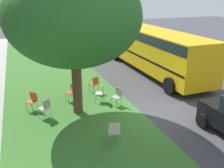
{
  "coord_description": "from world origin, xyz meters",
  "views": [
    {
      "loc": [
        -9.08,
        5.2,
        5.23
      ],
      "look_at": [
        1.76,
        1.07,
        1.01
      ],
      "focal_mm": 40.23,
      "sensor_mm": 36.0,
      "label": 1
    }
  ],
  "objects_px": {
    "chair_2": "(117,95)",
    "chair_5": "(114,131)",
    "chair_0": "(45,107)",
    "school_bus": "(154,47)",
    "chair_3": "(32,100)",
    "chair_1": "(71,91)",
    "street_tree": "(74,17)",
    "chair_6": "(94,83)",
    "chair_4": "(101,92)"
  },
  "relations": [
    {
      "from": "chair_4",
      "to": "chair_5",
      "type": "bearing_deg",
      "value": 168.98
    },
    {
      "from": "chair_5",
      "to": "school_bus",
      "type": "distance_m",
      "value": 9.46
    },
    {
      "from": "chair_2",
      "to": "chair_5",
      "type": "relative_size",
      "value": 1.0
    },
    {
      "from": "chair_2",
      "to": "chair_4",
      "type": "distance_m",
      "value": 0.94
    },
    {
      "from": "chair_4",
      "to": "school_bus",
      "type": "xyz_separation_m",
      "value": [
        3.59,
        -5.07,
        1.24
      ]
    },
    {
      "from": "street_tree",
      "to": "chair_1",
      "type": "height_order",
      "value": "street_tree"
    },
    {
      "from": "chair_5",
      "to": "chair_1",
      "type": "bearing_deg",
      "value": 8.31
    },
    {
      "from": "chair_0",
      "to": "chair_3",
      "type": "xyz_separation_m",
      "value": [
        1.04,
        0.47,
        0.0
      ]
    },
    {
      "from": "street_tree",
      "to": "school_bus",
      "type": "distance_m",
      "value": 8.17
    },
    {
      "from": "school_bus",
      "to": "chair_0",
      "type": "bearing_deg",
      "value": 119.13
    },
    {
      "from": "chair_0",
      "to": "chair_4",
      "type": "distance_m",
      "value": 2.96
    },
    {
      "from": "chair_3",
      "to": "chair_1",
      "type": "bearing_deg",
      "value": -77.46
    },
    {
      "from": "chair_2",
      "to": "chair_6",
      "type": "bearing_deg",
      "value": 14.56
    },
    {
      "from": "street_tree",
      "to": "chair_5",
      "type": "relative_size",
      "value": 7.26
    },
    {
      "from": "chair_0",
      "to": "chair_6",
      "type": "relative_size",
      "value": 1.0
    },
    {
      "from": "chair_5",
      "to": "chair_0",
      "type": "bearing_deg",
      "value": 35.42
    },
    {
      "from": "chair_1",
      "to": "chair_2",
      "type": "height_order",
      "value": "same"
    },
    {
      "from": "chair_3",
      "to": "school_bus",
      "type": "height_order",
      "value": "school_bus"
    },
    {
      "from": "chair_1",
      "to": "chair_2",
      "type": "xyz_separation_m",
      "value": [
        -1.35,
        -2.01,
        0.0
      ]
    },
    {
      "from": "chair_2",
      "to": "chair_5",
      "type": "height_order",
      "value": "same"
    },
    {
      "from": "chair_0",
      "to": "chair_1",
      "type": "relative_size",
      "value": 1.0
    },
    {
      "from": "chair_5",
      "to": "school_bus",
      "type": "height_order",
      "value": "school_bus"
    },
    {
      "from": "chair_5",
      "to": "school_bus",
      "type": "xyz_separation_m",
      "value": [
        7.37,
        -5.8,
        1.24
      ]
    },
    {
      "from": "chair_2",
      "to": "chair_4",
      "type": "height_order",
      "value": "same"
    },
    {
      "from": "street_tree",
      "to": "chair_3",
      "type": "distance_m",
      "value": 4.36
    },
    {
      "from": "chair_5",
      "to": "school_bus",
      "type": "bearing_deg",
      "value": -38.2
    },
    {
      "from": "chair_1",
      "to": "chair_6",
      "type": "relative_size",
      "value": 1.0
    },
    {
      "from": "chair_6",
      "to": "chair_0",
      "type": "bearing_deg",
      "value": 126.76
    },
    {
      "from": "chair_5",
      "to": "chair_4",
      "type": "bearing_deg",
      "value": -11.02
    },
    {
      "from": "chair_3",
      "to": "chair_6",
      "type": "relative_size",
      "value": 1.0
    },
    {
      "from": "chair_2",
      "to": "chair_6",
      "type": "relative_size",
      "value": 1.0
    },
    {
      "from": "chair_5",
      "to": "chair_6",
      "type": "xyz_separation_m",
      "value": [
        5.16,
        -0.83,
        0.0
      ]
    },
    {
      "from": "chair_1",
      "to": "school_bus",
      "type": "relative_size",
      "value": 0.08
    },
    {
      "from": "school_bus",
      "to": "chair_6",
      "type": "bearing_deg",
      "value": 114.0
    },
    {
      "from": "chair_0",
      "to": "chair_4",
      "type": "relative_size",
      "value": 1.0
    },
    {
      "from": "chair_2",
      "to": "school_bus",
      "type": "bearing_deg",
      "value": -45.99
    },
    {
      "from": "chair_0",
      "to": "chair_3",
      "type": "bearing_deg",
      "value": 24.18
    },
    {
      "from": "chair_3",
      "to": "street_tree",
      "type": "bearing_deg",
      "value": -116.99
    },
    {
      "from": "chair_3",
      "to": "chair_4",
      "type": "relative_size",
      "value": 1.0
    },
    {
      "from": "street_tree",
      "to": "chair_6",
      "type": "distance_m",
      "value": 4.58
    },
    {
      "from": "chair_2",
      "to": "school_bus",
      "type": "xyz_separation_m",
      "value": [
        4.28,
        -4.44,
        1.24
      ]
    },
    {
      "from": "street_tree",
      "to": "chair_5",
      "type": "distance_m",
      "value": 4.87
    },
    {
      "from": "chair_1",
      "to": "chair_5",
      "type": "relative_size",
      "value": 1.0
    },
    {
      "from": "street_tree",
      "to": "chair_1",
      "type": "relative_size",
      "value": 7.26
    },
    {
      "from": "chair_0",
      "to": "chair_5",
      "type": "relative_size",
      "value": 1.0
    },
    {
      "from": "chair_3",
      "to": "chair_5",
      "type": "relative_size",
      "value": 1.0
    },
    {
      "from": "chair_1",
      "to": "chair_3",
      "type": "bearing_deg",
      "value": 102.54
    },
    {
      "from": "chair_1",
      "to": "chair_3",
      "type": "relative_size",
      "value": 1.0
    },
    {
      "from": "chair_4",
      "to": "chair_6",
      "type": "distance_m",
      "value": 1.38
    },
    {
      "from": "chair_3",
      "to": "chair_4",
      "type": "bearing_deg",
      "value": -93.9
    }
  ]
}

